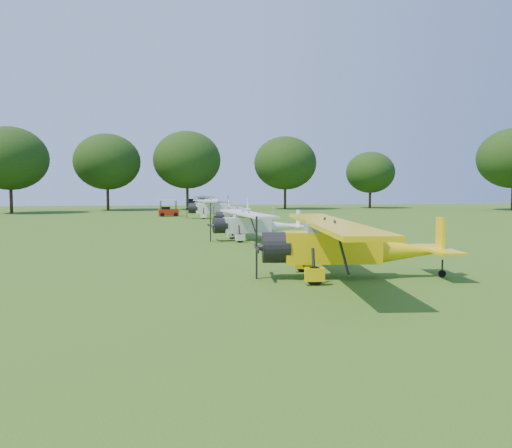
{
  "coord_description": "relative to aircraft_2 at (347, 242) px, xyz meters",
  "views": [
    {
      "loc": [
        -5.63,
        -26.12,
        3.38
      ],
      "look_at": [
        -0.6,
        1.68,
        1.4
      ],
      "focal_mm": 35.0,
      "sensor_mm": 36.0,
      "label": 1
    }
  ],
  "objects": [
    {
      "name": "aircraft_5",
      "position": [
        -0.97,
        39.66,
        -0.01
      ],
      "size": [
        7.52,
        11.97,
        2.35
      ],
      "rotation": [
        0.0,
        0.0,
        -0.11
      ],
      "color": "white",
      "rests_on": "ground"
    },
    {
      "name": "aircraft_2",
      "position": [
        0.0,
        0.0,
        0.0
      ],
      "size": [
        7.59,
        12.05,
        2.36
      ],
      "rotation": [
        0.0,
        0.0,
        -0.13
      ],
      "color": "yellow",
      "rests_on": "ground"
    },
    {
      "name": "tree_belt",
      "position": [
        2.46,
        8.4,
        6.65
      ],
      "size": [
        137.36,
        130.27,
        14.52
      ],
      "color": "black",
      "rests_on": "ground"
    },
    {
      "name": "aircraft_3",
      "position": [
        -1.0,
        14.48,
        -0.2
      ],
      "size": [
        6.46,
        10.3,
        2.02
      ],
      "rotation": [
        0.0,
        0.0,
        0.09
      ],
      "color": "white",
      "rests_on": "ground"
    },
    {
      "name": "aircraft_6",
      "position": [
        -0.8,
        53.06,
        -0.23
      ],
      "size": [
        6.32,
        10.03,
        1.97
      ],
      "rotation": [
        0.0,
        0.0,
        0.13
      ],
      "color": "white",
      "rests_on": "ground"
    },
    {
      "name": "golf_cart",
      "position": [
        -6.5,
        45.17,
        -0.69
      ],
      "size": [
        2.55,
        1.72,
        2.06
      ],
      "rotation": [
        0.0,
        0.0,
        0.09
      ],
      "color": "#A6200B",
      "rests_on": "ground"
    },
    {
      "name": "ground",
      "position": [
        -1.11,
        8.24,
        -1.38
      ],
      "size": [
        160.0,
        160.0,
        0.0
      ],
      "primitive_type": "plane",
      "color": "#255014",
      "rests_on": "ground"
    },
    {
      "name": "aircraft_7",
      "position": [
        0.14,
        66.4,
        0.01
      ],
      "size": [
        7.61,
        12.11,
        2.38
      ],
      "rotation": [
        0.0,
        0.0,
        0.11
      ],
      "color": "silver",
      "rests_on": "ground"
    },
    {
      "name": "aircraft_4",
      "position": [
        0.14,
        26.83,
        -0.32
      ],
      "size": [
        5.8,
        9.23,
        1.81
      ],
      "rotation": [
        0.0,
        0.0,
        -0.1
      ],
      "color": "silver",
      "rests_on": "ground"
    }
  ]
}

